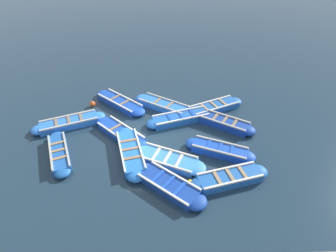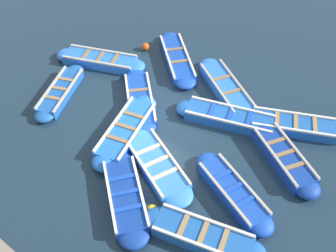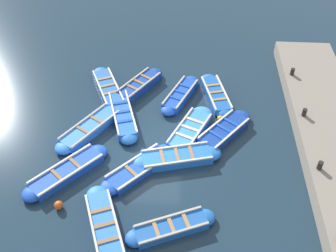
% 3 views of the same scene
% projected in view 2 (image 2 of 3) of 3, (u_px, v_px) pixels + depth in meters
% --- Properties ---
extents(ground_plane, '(120.00, 120.00, 0.00)m').
position_uv_depth(ground_plane, '(165.00, 127.00, 13.76)').
color(ground_plane, '#1C303F').
extents(boat_outer_left, '(2.90, 3.29, 0.41)m').
position_uv_depth(boat_outer_left, '(125.00, 196.00, 11.55)').
color(boat_outer_left, navy).
rests_on(boat_outer_left, ground).
extents(boat_drifting, '(3.22, 3.47, 0.41)m').
position_uv_depth(boat_drifting, '(177.00, 59.00, 16.24)').
color(boat_drifting, '#1947B7').
rests_on(boat_drifting, ground).
extents(boat_alongside, '(1.97, 4.00, 0.45)m').
position_uv_depth(boat_alongside, '(230.00, 118.00, 13.78)').
color(boat_alongside, '#1E59AD').
rests_on(boat_alongside, ground).
extents(boat_tucked, '(2.46, 3.26, 0.47)m').
position_uv_depth(boat_tucked, '(284.00, 157.00, 12.53)').
color(boat_tucked, navy).
rests_on(boat_tucked, ground).
extents(boat_inner_gap, '(3.36, 1.94, 0.39)m').
position_uv_depth(boat_inner_gap, '(61.00, 92.00, 14.81)').
color(boat_inner_gap, '#1E59AD').
rests_on(boat_inner_gap, ground).
extents(boat_broadside, '(2.83, 3.72, 0.42)m').
position_uv_depth(boat_broadside, '(226.00, 88.00, 14.92)').
color(boat_broadside, blue).
rests_on(boat_broadside, ground).
extents(boat_bow_out, '(2.35, 3.69, 0.35)m').
position_uv_depth(boat_bow_out, '(157.00, 164.00, 12.41)').
color(boat_bow_out, '#3884E0').
rests_on(boat_bow_out, ground).
extents(boat_stern_in, '(1.64, 3.60, 0.45)m').
position_uv_depth(boat_stern_in, '(203.00, 236.00, 10.62)').
color(boat_stern_in, '#1E59AD').
rests_on(boat_stern_in, ground).
extents(boat_far_corner, '(3.14, 3.20, 0.36)m').
position_uv_depth(boat_far_corner, '(140.00, 100.00, 14.51)').
color(boat_far_corner, '#1947B7').
rests_on(boat_far_corner, ground).
extents(boat_end_of_row, '(2.35, 3.83, 0.42)m').
position_uv_depth(boat_end_of_row, '(295.00, 126.00, 13.53)').
color(boat_end_of_row, '#1E59AD').
rests_on(boat_end_of_row, ground).
extents(boat_mid_row, '(3.88, 1.79, 0.44)m').
position_uv_depth(boat_mid_row, '(126.00, 131.00, 13.37)').
color(boat_mid_row, blue).
rests_on(boat_mid_row, ground).
extents(boat_outer_right, '(2.20, 3.89, 0.42)m').
position_uv_depth(boat_outer_right, '(100.00, 60.00, 16.16)').
color(boat_outer_right, blue).
rests_on(boat_outer_right, ground).
extents(boat_centre, '(1.98, 3.35, 0.44)m').
position_uv_depth(boat_centre, '(233.00, 191.00, 11.63)').
color(boat_centre, '#1947B7').
rests_on(boat_centre, ground).
extents(buoy_orange_near, '(0.34, 0.34, 0.34)m').
position_uv_depth(buoy_orange_near, '(304.00, 189.00, 11.73)').
color(buoy_orange_near, '#EAB214').
rests_on(buoy_orange_near, ground).
extents(buoy_yellow_far, '(0.29, 0.29, 0.29)m').
position_uv_depth(buoy_yellow_far, '(152.00, 209.00, 11.26)').
color(buoy_yellow_far, '#EAB214').
rests_on(buoy_yellow_far, ground).
extents(buoy_white_drifting, '(0.33, 0.33, 0.33)m').
position_uv_depth(buoy_white_drifting, '(145.00, 47.00, 16.86)').
color(buoy_white_drifting, '#E05119').
rests_on(buoy_white_drifting, ground).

